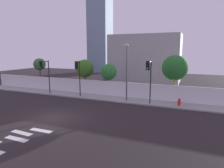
{
  "coord_description": "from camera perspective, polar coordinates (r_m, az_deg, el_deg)",
  "views": [
    {
      "loc": [
        10.98,
        -12.83,
        5.72
      ],
      "look_at": [
        2.88,
        6.5,
        2.17
      ],
      "focal_mm": 31.42,
      "sensor_mm": 36.0,
      "label": 1
    }
  ],
  "objects": [
    {
      "name": "traffic_light_center",
      "position": [
        23.78,
        -9.9,
        3.75
      ],
      "size": [
        0.36,
        1.08,
        4.38
      ],
      "color": "black",
      "rests_on": "sidewalk"
    },
    {
      "name": "traffic_light_right",
      "position": [
        20.29,
        10.73,
        3.18
      ],
      "size": [
        0.35,
        1.43,
        4.59
      ],
      "color": "black",
      "rests_on": "sidewalk"
    },
    {
      "name": "roadside_tree_leftmost",
      "position": [
        31.96,
        -20.35,
        5.35
      ],
      "size": [
        1.81,
        1.81,
        4.61
      ],
      "color": "brown",
      "rests_on": "ground"
    },
    {
      "name": "ground_plane",
      "position": [
        17.83,
        -17.1,
        -9.53
      ],
      "size": [
        80.0,
        80.0,
        0.0
      ],
      "primitive_type": "plane",
      "color": "black"
    },
    {
      "name": "fire_hydrant",
      "position": [
        21.26,
        18.97,
        -4.94
      ],
      "size": [
        0.44,
        0.26,
        0.77
      ],
      "color": "red",
      "rests_on": "sidewalk"
    },
    {
      "name": "crosswalk_marking",
      "position": [
        14.99,
        -26.76,
        -13.88
      ],
      "size": [
        3.7,
        3.88,
        0.01
      ],
      "color": "silver",
      "rests_on": "ground"
    },
    {
      "name": "roadside_tree_midright",
      "position": [
        25.61,
        -0.96,
        3.56
      ],
      "size": [
        2.09,
        2.09,
        4.07
      ],
      "color": "brown",
      "rests_on": "ground"
    },
    {
      "name": "low_building_distant",
      "position": [
        37.35,
        9.49,
        7.34
      ],
      "size": [
        12.71,
        6.0,
        8.64
      ],
      "primitive_type": "cube",
      "color": "#A0A0A0",
      "rests_on": "ground"
    },
    {
      "name": "perimeter_wall",
      "position": [
        25.31,
        -3.41,
        -1.03
      ],
      "size": [
        36.0,
        0.18,
        1.8
      ],
      "primitive_type": "cube",
      "color": "silver",
      "rests_on": "sidewalk"
    },
    {
      "name": "tower_on_skyline",
      "position": [
        54.32,
        -3.52,
        17.48
      ],
      "size": [
        5.43,
        5.0,
        26.31
      ],
      "primitive_type": "cube",
      "color": "gray",
      "rests_on": "ground"
    },
    {
      "name": "street_lamp_curbside",
      "position": [
        21.49,
        4.26,
        4.76
      ],
      "size": [
        0.76,
        1.96,
        6.3
      ],
      "color": "#4C4C51",
      "rests_on": "sidewalk"
    },
    {
      "name": "roadside_tree_rightmost",
      "position": [
        23.48,
        17.81,
        4.49
      ],
      "size": [
        2.92,
        2.92,
        5.28
      ],
      "color": "brown",
      "rests_on": "ground"
    },
    {
      "name": "sidewalk",
      "position": [
        24.38,
        -4.72,
        -3.79
      ],
      "size": [
        36.0,
        2.4,
        0.15
      ],
      "primitive_type": "cube",
      "color": "gray",
      "rests_on": "ground"
    },
    {
      "name": "roadside_tree_midleft",
      "position": [
        27.21,
        -7.92,
        4.47
      ],
      "size": [
        2.48,
        2.48,
        4.56
      ],
      "color": "brown",
      "rests_on": "ground"
    },
    {
      "name": "traffic_light_left",
      "position": [
        26.37,
        -19.04,
        3.92
      ],
      "size": [
        0.34,
        1.69,
        4.33
      ],
      "color": "black",
      "rests_on": "sidewalk"
    }
  ]
}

